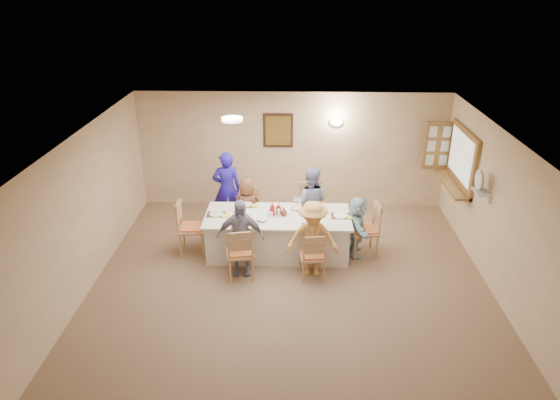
{
  "coord_description": "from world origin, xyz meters",
  "views": [
    {
      "loc": [
        0.03,
        -6.57,
        4.68
      ],
      "look_at": [
        -0.2,
        1.4,
        1.05
      ],
      "focal_mm": 32.0,
      "sensor_mm": 36.0,
      "label": 1
    }
  ],
  "objects_px": {
    "chair_front_right": "(312,254)",
    "caregiver": "(227,189)",
    "diner_back_right": "(310,203)",
    "desk_fan": "(481,183)",
    "diner_right_end": "(357,226)",
    "chair_front_left": "(240,252)",
    "chair_right_end": "(364,229)",
    "diner_back_left": "(248,207)",
    "condiment_ketchup": "(272,209)",
    "chair_back_right": "(310,209)",
    "chair_left_end": "(192,227)",
    "diner_front_left": "(240,237)",
    "chair_back_left": "(248,211)",
    "serving_hatch": "(462,158)",
    "dining_table": "(278,234)",
    "diner_front_right": "(313,239)"
  },
  "relations": [
    {
      "from": "chair_front_right",
      "to": "diner_front_left",
      "type": "bearing_deg",
      "value": -13.21
    },
    {
      "from": "diner_front_right",
      "to": "caregiver",
      "type": "bearing_deg",
      "value": 132.08
    },
    {
      "from": "chair_front_left",
      "to": "dining_table",
      "type": "bearing_deg",
      "value": -137.77
    },
    {
      "from": "desk_fan",
      "to": "chair_back_right",
      "type": "distance_m",
      "value": 3.14
    },
    {
      "from": "chair_left_end",
      "to": "diner_front_right",
      "type": "bearing_deg",
      "value": -110.5
    },
    {
      "from": "chair_front_left",
      "to": "chair_right_end",
      "type": "xyz_separation_m",
      "value": [
        2.15,
        0.8,
        0.03
      ]
    },
    {
      "from": "desk_fan",
      "to": "diner_back_right",
      "type": "height_order",
      "value": "desk_fan"
    },
    {
      "from": "diner_back_right",
      "to": "chair_front_right",
      "type": "bearing_deg",
      "value": 99.14
    },
    {
      "from": "chair_front_left",
      "to": "diner_right_end",
      "type": "relative_size",
      "value": 0.85
    },
    {
      "from": "chair_back_left",
      "to": "chair_right_end",
      "type": "bearing_deg",
      "value": -17.17
    },
    {
      "from": "chair_front_left",
      "to": "diner_front_left",
      "type": "xyz_separation_m",
      "value": [
        -0.0,
        0.12,
        0.2
      ]
    },
    {
      "from": "chair_front_right",
      "to": "caregiver",
      "type": "bearing_deg",
      "value": -57.26
    },
    {
      "from": "chair_front_right",
      "to": "diner_front_left",
      "type": "distance_m",
      "value": 1.23
    },
    {
      "from": "chair_back_left",
      "to": "serving_hatch",
      "type": "bearing_deg",
      "value": 6.43
    },
    {
      "from": "chair_left_end",
      "to": "chair_right_end",
      "type": "bearing_deg",
      "value": -92.95
    },
    {
      "from": "desk_fan",
      "to": "diner_front_right",
      "type": "height_order",
      "value": "desk_fan"
    },
    {
      "from": "chair_back_right",
      "to": "diner_front_left",
      "type": "xyz_separation_m",
      "value": [
        -1.2,
        -1.48,
        0.18
      ]
    },
    {
      "from": "diner_back_right",
      "to": "condiment_ketchup",
      "type": "distance_m",
      "value": 0.99
    },
    {
      "from": "chair_back_left",
      "to": "chair_front_left",
      "type": "relative_size",
      "value": 0.94
    },
    {
      "from": "diner_back_left",
      "to": "diner_right_end",
      "type": "bearing_deg",
      "value": 155.01
    },
    {
      "from": "dining_table",
      "to": "chair_front_left",
      "type": "relative_size",
      "value": 2.71
    },
    {
      "from": "chair_front_left",
      "to": "diner_front_left",
      "type": "relative_size",
      "value": 0.7
    },
    {
      "from": "diner_back_right",
      "to": "diner_right_end",
      "type": "distance_m",
      "value": 1.07
    },
    {
      "from": "chair_front_right",
      "to": "diner_back_left",
      "type": "height_order",
      "value": "diner_back_left"
    },
    {
      "from": "chair_front_left",
      "to": "diner_front_right",
      "type": "bearing_deg",
      "value": 174.81
    },
    {
      "from": "serving_hatch",
      "to": "diner_front_right",
      "type": "height_order",
      "value": "serving_hatch"
    },
    {
      "from": "chair_front_left",
      "to": "condiment_ketchup",
      "type": "bearing_deg",
      "value": -133.21
    },
    {
      "from": "chair_back_right",
      "to": "chair_right_end",
      "type": "height_order",
      "value": "chair_right_end"
    },
    {
      "from": "desk_fan",
      "to": "diner_back_right",
      "type": "xyz_separation_m",
      "value": [
        -2.74,
        1.0,
        -0.84
      ]
    },
    {
      "from": "chair_back_left",
      "to": "chair_right_end",
      "type": "relative_size",
      "value": 0.89
    },
    {
      "from": "diner_back_left",
      "to": "diner_back_right",
      "type": "height_order",
      "value": "diner_back_right"
    },
    {
      "from": "dining_table",
      "to": "diner_front_left",
      "type": "distance_m",
      "value": 0.96
    },
    {
      "from": "dining_table",
      "to": "diner_back_right",
      "type": "height_order",
      "value": "diner_back_right"
    },
    {
      "from": "chair_back_right",
      "to": "diner_back_right",
      "type": "relative_size",
      "value": 0.71
    },
    {
      "from": "serving_hatch",
      "to": "diner_front_right",
      "type": "bearing_deg",
      "value": -149.1
    },
    {
      "from": "chair_front_left",
      "to": "diner_front_left",
      "type": "height_order",
      "value": "diner_front_left"
    },
    {
      "from": "dining_table",
      "to": "diner_back_right",
      "type": "relative_size",
      "value": 1.83
    },
    {
      "from": "diner_back_right",
      "to": "caregiver",
      "type": "relative_size",
      "value": 0.92
    },
    {
      "from": "condiment_ketchup",
      "to": "diner_front_left",
      "type": "bearing_deg",
      "value": -126.65
    },
    {
      "from": "diner_back_left",
      "to": "chair_right_end",
      "type": "bearing_deg",
      "value": 156.07
    },
    {
      "from": "chair_front_right",
      "to": "diner_back_left",
      "type": "xyz_separation_m",
      "value": [
        -1.2,
        1.48,
        0.15
      ]
    },
    {
      "from": "chair_right_end",
      "to": "desk_fan",
      "type": "bearing_deg",
      "value": 71.81
    },
    {
      "from": "serving_hatch",
      "to": "diner_back_left",
      "type": "distance_m",
      "value": 4.17
    },
    {
      "from": "serving_hatch",
      "to": "caregiver",
      "type": "xyz_separation_m",
      "value": [
        -4.5,
        0.12,
        -0.73
      ]
    },
    {
      "from": "diner_back_left",
      "to": "condiment_ketchup",
      "type": "relative_size",
      "value": 4.74
    },
    {
      "from": "diner_back_left",
      "to": "diner_back_right",
      "type": "relative_size",
      "value": 0.84
    },
    {
      "from": "chair_front_right",
      "to": "diner_right_end",
      "type": "distance_m",
      "value": 1.15
    },
    {
      "from": "desk_fan",
      "to": "chair_back_right",
      "type": "relative_size",
      "value": 0.3
    },
    {
      "from": "desk_fan",
      "to": "chair_right_end",
      "type": "height_order",
      "value": "desk_fan"
    },
    {
      "from": "chair_front_right",
      "to": "chair_right_end",
      "type": "bearing_deg",
      "value": -147.39
    }
  ]
}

